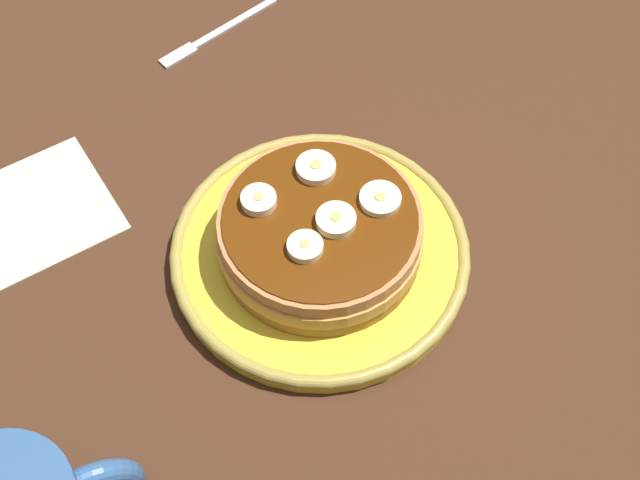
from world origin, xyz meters
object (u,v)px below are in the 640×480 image
plate (320,253)px  banana_slice_3 (305,247)px  banana_slice_1 (259,201)px  fork (213,34)px  pancake_stack (319,233)px  banana_slice_4 (380,199)px  banana_slice_2 (316,168)px  banana_slice_0 (336,220)px  napkin (39,209)px

plate → banana_slice_3: bearing=-136.9°
banana_slice_1 → fork: banana_slice_1 is taller
pancake_stack → plate: bearing=-63.1°
banana_slice_4 → fork: 27.50cm
fork → banana_slice_1: bearing=-102.4°
pancake_stack → banana_slice_4: size_ratio=5.17×
banana_slice_2 → fork: 22.86cm
fork → banana_slice_0: bearing=-91.6°
plate → napkin: 23.06cm
banana_slice_1 → napkin: banana_slice_1 is taller
banana_slice_3 → napkin: size_ratio=0.24×
plate → fork: size_ratio=1.80×
banana_slice_3 → napkin: (-16.19, 15.96, -5.73)cm
plate → fork: plate is taller
banana_slice_1 → banana_slice_0: bearing=-42.9°
plate → banana_slice_0: size_ratio=7.79×
pancake_stack → banana_slice_0: bearing=-47.3°
banana_slice_4 → napkin: 27.75cm
banana_slice_0 → banana_slice_1: (-4.33, 4.02, 0.02)cm
plate → banana_slice_1: banana_slice_1 is taller
plate → banana_slice_4: bearing=-6.5°
plate → banana_slice_4: 6.77cm
pancake_stack → banana_slice_4: banana_slice_4 is taller
fork → banana_slice_3: bearing=-97.5°
banana_slice_4 → banana_slice_0: bearing=-174.8°
banana_slice_2 → napkin: bearing=153.5°
pancake_stack → banana_slice_0: size_ratio=5.43×
banana_slice_4 → napkin: (-22.96, 14.51, -5.68)cm
pancake_stack → banana_slice_1: (-3.42, 3.03, 2.41)cm
banana_slice_1 → banana_slice_4: size_ratio=0.86×
pancake_stack → banana_slice_3: bearing=-134.6°
banana_slice_4 → fork: size_ratio=0.24×
banana_slice_0 → fork: size_ratio=0.23×
banana_slice_4 → fork: bearing=96.5°
pancake_stack → banana_slice_0: banana_slice_0 is taller
banana_slice_1 → banana_slice_2: size_ratio=0.88×
banana_slice_4 → napkin: bearing=147.7°
banana_slice_3 → banana_slice_4: (6.77, 1.45, -0.05)cm
banana_slice_1 → banana_slice_3: size_ratio=1.02×
banana_slice_2 → banana_slice_4: size_ratio=0.98×
banana_slice_1 → fork: size_ratio=0.21×
napkin → banana_slice_0: bearing=-37.8°
banana_slice_2 → fork: banana_slice_2 is taller
plate → fork: (1.61, 26.23, -0.69)cm
pancake_stack → fork: (1.67, 26.11, -3.28)cm
pancake_stack → banana_slice_0: 2.74cm
banana_slice_2 → napkin: size_ratio=0.28×
banana_slice_4 → pancake_stack: bearing=172.2°
banana_slice_1 → banana_slice_3: 5.30cm
pancake_stack → banana_slice_4: (4.70, -0.64, 2.30)cm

